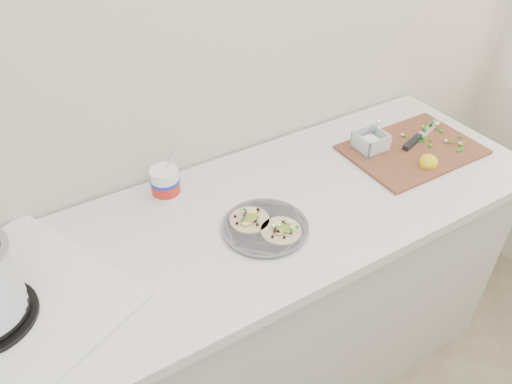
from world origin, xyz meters
TOP-DOWN VIEW (x-y plane):
  - counter at (0.00, 1.43)m, footprint 2.44×0.66m
  - taco_plate at (0.25, 1.34)m, footprint 0.26×0.26m
  - tub at (0.07, 1.63)m, footprint 0.09×0.09m
  - cutboard at (0.91, 1.43)m, footprint 0.46×0.32m

SIDE VIEW (x-z plane):
  - counter at x=0.00m, z-range 0.00..0.90m
  - taco_plate at x=0.25m, z-range 0.90..0.94m
  - cutboard at x=0.91m, z-range 0.88..0.95m
  - tub at x=0.07m, z-range 0.86..1.07m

